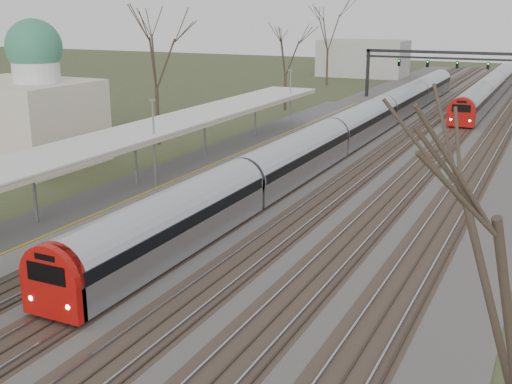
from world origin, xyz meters
TOP-DOWN VIEW (x-y plane):
  - track_bed at (0.26, 55.00)m, footprint 24.00×160.00m
  - platform at (-9.05, 37.50)m, footprint 3.50×69.00m
  - canopy at (-9.05, 32.99)m, footprint 4.10×50.00m
  - dome_building at (-21.71, 38.00)m, footprint 10.00×8.00m
  - signal_gantry at (0.29, 84.99)m, footprint 21.00×0.59m
  - tree_west_far at (-17.00, 48.00)m, footprint 5.50×5.50m
  - train_near at (-2.50, 57.12)m, footprint 2.62×75.21m
  - train_far at (4.50, 88.31)m, footprint 2.62×45.21m

SIDE VIEW (x-z plane):
  - track_bed at x=0.26m, z-range -0.05..0.17m
  - platform at x=-9.05m, z-range 0.00..1.00m
  - train_near at x=-2.50m, z-range -0.05..3.00m
  - train_far at x=4.50m, z-range -0.05..3.00m
  - dome_building at x=-21.71m, z-range -1.43..8.87m
  - canopy at x=-9.05m, z-range 2.37..5.48m
  - signal_gantry at x=0.29m, z-range 1.87..7.95m
  - tree_west_far at x=-17.00m, z-range 2.35..13.68m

